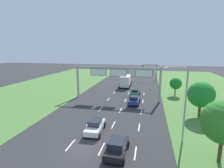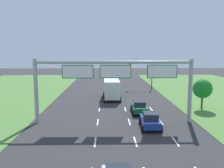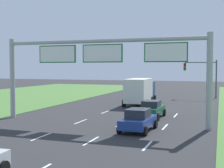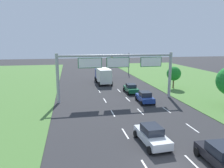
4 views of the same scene
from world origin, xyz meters
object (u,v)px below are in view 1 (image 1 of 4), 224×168
object	(u,v)px
car_mid_lane	(95,126)
car_far_ahead	(134,100)
roadside_tree_near	(224,122)
car_near_red	(135,92)
sign_gantry	(118,76)
roadside_tree_far	(176,84)
street_lamp	(182,98)
car_lead_silver	(117,147)
box_truck	(126,80)
roadside_tree_mid	(201,95)
traffic_light_mast	(151,69)

from	to	relation	value
car_mid_lane	car_far_ahead	distance (m)	12.92
roadside_tree_near	car_near_red	bearing A→B (deg)	113.52
sign_gantry	roadside_tree_far	distance (m)	13.46
street_lamp	roadside_tree_far	xyz separation A→B (m)	(2.28, 20.79, -2.30)
car_lead_silver	sign_gantry	distance (m)	19.30
car_far_ahead	roadside_tree_far	distance (m)	11.71
car_near_red	box_truck	bearing A→B (deg)	110.62
car_mid_lane	roadside_tree_mid	world-z (taller)	roadside_tree_mid
traffic_light_mast	roadside_tree_far	distance (m)	19.33
box_truck	car_mid_lane	bearing A→B (deg)	-91.34
roadside_tree_near	box_truck	bearing A→B (deg)	112.39
car_far_ahead	roadside_tree_mid	xyz separation A→B (m)	(10.26, -4.32, 2.76)
traffic_light_mast	roadside_tree_mid	world-z (taller)	traffic_light_mast
traffic_light_mast	car_near_red	bearing A→B (deg)	-99.12
car_near_red	traffic_light_mast	world-z (taller)	traffic_light_mast
car_near_red	roadside_tree_near	world-z (taller)	roadside_tree_near
car_near_red	car_far_ahead	size ratio (longest dim) A/B	1.02
car_far_ahead	sign_gantry	bearing A→B (deg)	151.70
street_lamp	car_near_red	bearing A→B (deg)	108.75
car_far_ahead	traffic_light_mast	world-z (taller)	traffic_light_mast
roadside_tree_near	roadside_tree_far	world-z (taller)	roadside_tree_near
traffic_light_mast	roadside_tree_far	size ratio (longest dim) A/B	1.37
traffic_light_mast	roadside_tree_far	bearing A→B (deg)	-73.74
traffic_light_mast	roadside_tree_near	xyz separation A→B (m)	(6.19, -42.22, 0.06)
street_lamp	roadside_tree_near	size ratio (longest dim) A/B	1.44
box_truck	roadside_tree_far	distance (m)	14.17
car_near_red	car_mid_lane	bearing A→B (deg)	-99.60
car_far_ahead	car_mid_lane	bearing A→B (deg)	-104.81
car_near_red	traffic_light_mast	distance (m)	20.93
roadside_tree_mid	car_near_red	bearing A→B (deg)	135.66
car_near_red	traffic_light_mast	bearing A→B (deg)	81.82
car_lead_silver	car_mid_lane	world-z (taller)	car_mid_lane
car_lead_silver	sign_gantry	world-z (taller)	sign_gantry
car_lead_silver	roadside_tree_near	world-z (taller)	roadside_tree_near
traffic_light_mast	roadside_tree_mid	xyz separation A→B (m)	(7.32, -30.80, -0.33)
car_near_red	roadside_tree_far	xyz separation A→B (m)	(8.69, 1.92, 2.01)
box_truck	roadside_tree_mid	bearing A→B (deg)	-55.88
car_lead_silver	sign_gantry	size ratio (longest dim) A/B	0.24
car_far_ahead	car_near_red	bearing A→B (deg)	95.36
car_near_red	roadside_tree_mid	bearing A→B (deg)	-43.39
car_far_ahead	box_truck	world-z (taller)	box_truck
car_far_ahead	street_lamp	bearing A→B (deg)	-62.56
roadside_tree_near	roadside_tree_far	xyz separation A→B (m)	(-0.79, 23.69, -1.15)
car_lead_silver	traffic_light_mast	size ratio (longest dim) A/B	0.74
car_lead_silver	sign_gantry	xyz separation A→B (m)	(-3.33, 18.55, 4.18)
car_lead_silver	traffic_light_mast	bearing A→B (deg)	87.18
car_far_ahead	roadside_tree_mid	bearing A→B (deg)	-20.68
box_truck	roadside_tree_mid	size ratio (longest dim) A/B	1.37
car_far_ahead	roadside_tree_far	size ratio (longest dim) A/B	0.98
car_mid_lane	sign_gantry	xyz separation A→B (m)	(0.20, 14.45, 4.18)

